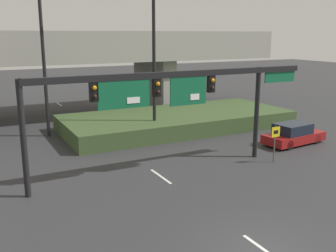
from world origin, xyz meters
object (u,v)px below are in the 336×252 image
Objects in this scene: signal_gantry at (172,91)px; highway_light_pole_near at (42,37)px; speed_limit_sign at (275,139)px; parked_sedan_near_right at (293,134)px; highway_light_pole_far at (154,24)px.

signal_gantry is 12.25m from highway_light_pole_near.
speed_limit_sign is 4.69m from parked_sedan_near_right.
signal_gantry is 10.82m from parked_sedan_near_right.
highway_light_pole_far is 12.35m from parked_sedan_near_right.
signal_gantry is 3.51× the size of parked_sedan_near_right.
highway_light_pole_near is (-4.55, 11.04, 2.74)m from signal_gantry.
speed_limit_sign is 0.14× the size of highway_light_pole_far.
signal_gantry is 1.20× the size of highway_light_pole_near.
highway_light_pole_near is 2.93× the size of parked_sedan_near_right.
highway_light_pole_near reaches higher than parked_sedan_near_right.
speed_limit_sign reaches higher than parked_sedan_near_right.
signal_gantry is 7.47× the size of speed_limit_sign.
highway_light_pole_far is (2.43, 7.37, 3.58)m from signal_gantry.
speed_limit_sign is 11.58m from highway_light_pole_far.
signal_gantry is at bearing -108.28° from highway_light_pole_far.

